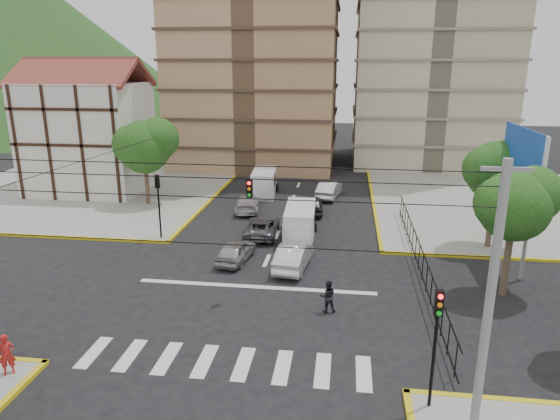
% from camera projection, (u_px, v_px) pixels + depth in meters
% --- Properties ---
extents(ground, '(160.00, 160.00, 0.00)m').
position_uv_depth(ground, '(252.00, 297.00, 25.91)').
color(ground, black).
rests_on(ground, ground).
extents(sidewalk_nw, '(26.00, 26.00, 0.15)m').
position_uv_depth(sidewalk_nw, '(84.00, 190.00, 47.45)').
color(sidewalk_nw, gray).
rests_on(sidewalk_nw, ground).
extents(sidewalk_ne, '(26.00, 26.00, 0.15)m').
position_uv_depth(sidewalk_ne, '(527.00, 205.00, 42.36)').
color(sidewalk_ne, gray).
rests_on(sidewalk_ne, ground).
extents(crosswalk_stripes, '(12.00, 2.40, 0.01)m').
position_uv_depth(crosswalk_stripes, '(224.00, 362.00, 20.20)').
color(crosswalk_stripes, silver).
rests_on(crosswalk_stripes, ground).
extents(stop_line, '(13.00, 0.40, 0.01)m').
position_uv_depth(stop_line, '(256.00, 287.00, 27.05)').
color(stop_line, silver).
rests_on(stop_line, ground).
extents(tudor_building, '(10.80, 8.05, 12.23)m').
position_uv_depth(tudor_building, '(88.00, 136.00, 45.86)').
color(tudor_building, silver).
rests_on(tudor_building, ground).
extents(distant_hill, '(70.00, 70.00, 28.00)m').
position_uv_depth(distant_hill, '(37.00, 51.00, 95.51)').
color(distant_hill, '#204A18').
rests_on(distant_hill, ground).
extents(park_fence, '(0.10, 22.50, 1.66)m').
position_uv_depth(park_fence, '(418.00, 271.00, 29.04)').
color(park_fence, black).
rests_on(park_fence, ground).
extents(billboard, '(0.36, 6.20, 8.10)m').
position_uv_depth(billboard, '(522.00, 168.00, 28.08)').
color(billboard, slate).
rests_on(billboard, ground).
extents(tree_park_a, '(4.41, 3.60, 6.83)m').
position_uv_depth(tree_park_a, '(516.00, 203.00, 24.75)').
color(tree_park_a, '#473828').
rests_on(tree_park_a, ground).
extents(tree_park_c, '(4.65, 3.80, 7.25)m').
position_uv_depth(tree_park_c, '(498.00, 168.00, 31.18)').
color(tree_park_c, '#473828').
rests_on(tree_park_c, ground).
extents(tree_tudor, '(5.39, 4.40, 7.43)m').
position_uv_depth(tree_tudor, '(145.00, 144.00, 41.18)').
color(tree_tudor, '#473828').
rests_on(tree_tudor, ground).
extents(traffic_light_se, '(0.28, 0.22, 4.40)m').
position_uv_depth(traffic_light_se, '(436.00, 330.00, 16.62)').
color(traffic_light_se, black).
rests_on(traffic_light_se, ground).
extents(traffic_light_nw, '(0.28, 0.22, 4.40)m').
position_uv_depth(traffic_light_nw, '(158.00, 196.00, 33.44)').
color(traffic_light_nw, black).
rests_on(traffic_light_nw, ground).
extents(traffic_light_hanging, '(18.00, 9.12, 0.92)m').
position_uv_depth(traffic_light_hanging, '(241.00, 197.00, 22.31)').
color(traffic_light_hanging, black).
rests_on(traffic_light_hanging, ground).
extents(utility_pole_se, '(1.40, 0.28, 9.00)m').
position_uv_depth(utility_pole_se, '(489.00, 304.00, 14.86)').
color(utility_pole_se, slate).
rests_on(utility_pole_se, ground).
extents(van_right_lane, '(2.17, 5.10, 2.27)m').
position_uv_depth(van_right_lane, '(300.00, 224.00, 34.07)').
color(van_right_lane, silver).
rests_on(van_right_lane, ground).
extents(van_left_lane, '(2.41, 5.24, 2.30)m').
position_uv_depth(van_left_lane, '(264.00, 184.00, 45.38)').
color(van_left_lane, silver).
rests_on(van_left_lane, ground).
extents(car_silver_front_left, '(2.10, 4.08, 1.33)m').
position_uv_depth(car_silver_front_left, '(236.00, 251.00, 30.41)').
color(car_silver_front_left, '#A5A5A9').
rests_on(car_silver_front_left, ground).
extents(car_white_front_right, '(2.09, 4.73, 1.51)m').
position_uv_depth(car_white_front_right, '(294.00, 256.00, 29.41)').
color(car_white_front_right, silver).
rests_on(car_white_front_right, ground).
extents(car_grey_mid_left, '(2.32, 4.77, 1.31)m').
position_uv_depth(car_grey_mid_left, '(262.00, 227.00, 34.88)').
color(car_grey_mid_left, '#5B5D63').
rests_on(car_grey_mid_left, ground).
extents(car_silver_rear_left, '(2.44, 4.81, 1.34)m').
position_uv_depth(car_silver_rear_left, '(248.00, 203.00, 40.79)').
color(car_silver_rear_left, silver).
rests_on(car_silver_rear_left, ground).
extents(car_darkgrey_mid_right, '(2.02, 4.42, 1.47)m').
position_uv_depth(car_darkgrey_mid_right, '(312.00, 204.00, 40.21)').
color(car_darkgrey_mid_right, '#28282B').
rests_on(car_darkgrey_mid_right, ground).
extents(car_white_rear_right, '(2.32, 4.75, 1.50)m').
position_uv_depth(car_white_rear_right, '(329.00, 190.00, 44.75)').
color(car_white_rear_right, silver).
rests_on(car_white_rear_right, ground).
extents(pedestrian_sw_corner, '(0.71, 0.64, 1.64)m').
position_uv_depth(pedestrian_sw_corner, '(7.00, 354.00, 19.04)').
color(pedestrian_sw_corner, red).
rests_on(pedestrian_sw_corner, sidewalk_sw).
extents(pedestrian_crosswalk, '(0.90, 0.76, 1.63)m').
position_uv_depth(pedestrian_crosswalk, '(328.00, 296.00, 24.13)').
color(pedestrian_crosswalk, black).
rests_on(pedestrian_crosswalk, ground).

